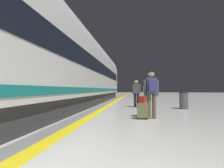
# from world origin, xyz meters

# --- Properties ---
(safety_line_strip) EXTENTS (0.36, 80.00, 0.01)m
(safety_line_strip) POSITION_xyz_m (-1.19, 10.00, 0.00)
(safety_line_strip) COLOR yellow
(safety_line_strip) RESTS_ON ground
(tactile_edge_band) EXTENTS (0.60, 80.00, 0.01)m
(tactile_edge_band) POSITION_xyz_m (-1.51, 10.00, 0.00)
(tactile_edge_band) COLOR slate
(tactile_edge_band) RESTS_ON ground
(high_speed_train) EXTENTS (2.94, 29.20, 4.97)m
(high_speed_train) POSITION_xyz_m (-3.29, 7.63, 2.50)
(high_speed_train) COLOR #38383D
(high_speed_train) RESTS_ON ground
(passenger_near) EXTENTS (0.53, 0.37, 1.70)m
(passenger_near) POSITION_xyz_m (1.09, 6.05, 1.01)
(passenger_near) COLOR brown
(passenger_near) RESTS_ON ground
(suitcase_near) EXTENTS (0.38, 0.24, 0.54)m
(suitcase_near) POSITION_xyz_m (0.76, 5.90, 0.30)
(suitcase_near) COLOR #596038
(suitcase_near) RESTS_ON ground
(passenger_mid) EXTENTS (0.48, 0.30, 1.62)m
(passenger_mid) POSITION_xyz_m (0.58, 9.74, 0.94)
(passenger_mid) COLOR black
(passenger_mid) RESTS_ON ground
(suitcase_mid) EXTENTS (0.44, 0.40, 1.04)m
(suitcase_mid) POSITION_xyz_m (0.90, 9.51, 0.36)
(suitcase_mid) COLOR #A51E1E
(suitcase_mid) RESTS_ON ground
(passenger_far) EXTENTS (0.53, 0.38, 1.73)m
(passenger_far) POSITION_xyz_m (1.53, 15.69, 1.02)
(passenger_far) COLOR black
(passenger_far) RESTS_ON ground
(suitcase_far) EXTENTS (0.43, 0.32, 1.06)m
(suitcase_far) POSITION_xyz_m (1.85, 15.37, 0.36)
(suitcase_far) COLOR #9E9EA3
(suitcase_far) RESTS_ON ground
(waste_bin) EXTENTS (0.46, 0.46, 0.91)m
(waste_bin) POSITION_xyz_m (3.04, 9.20, 0.46)
(waste_bin) COLOR #4C4C51
(waste_bin) RESTS_ON ground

